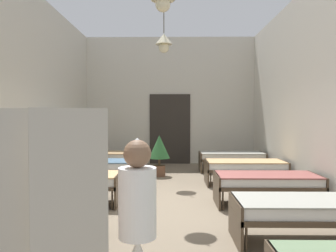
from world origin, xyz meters
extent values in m
cube|color=#7A6B56|center=(0.00, 0.00, -0.05)|extent=(6.38, 10.98, 0.10)
cube|color=beige|center=(0.00, 5.29, 2.18)|extent=(6.18, 0.20, 4.37)
cube|color=beige|center=(-2.99, 0.00, 2.18)|extent=(0.20, 10.38, 4.37)
cube|color=beige|center=(2.99, 0.00, 2.18)|extent=(0.20, 10.38, 4.37)
cube|color=#2D2823|center=(0.00, 5.17, 1.20)|extent=(1.40, 0.06, 2.40)
sphere|color=beige|center=(-0.09, 0.00, 3.70)|extent=(0.28, 0.28, 0.28)
cylinder|color=brown|center=(-0.14, 2.42, 4.08)|extent=(0.02, 0.02, 0.57)
cone|color=beige|center=(-0.14, 2.42, 3.64)|extent=(0.44, 0.44, 0.28)
sphere|color=beige|center=(-0.14, 2.42, 3.42)|extent=(0.28, 0.28, 0.28)
cylinder|color=#473828|center=(-0.97, -2.16, 0.17)|extent=(0.03, 0.03, 0.34)
cylinder|color=#473828|center=(-0.97, -1.44, 0.17)|extent=(0.03, 0.03, 0.34)
cube|color=#473828|center=(-1.84, -1.80, 0.38)|extent=(1.90, 0.84, 0.07)
cube|color=#473828|center=(-0.91, -1.80, 0.29)|extent=(0.04, 0.84, 0.57)
cube|color=white|center=(-1.84, -1.80, 0.48)|extent=(1.82, 0.78, 0.14)
cube|color=slate|center=(-1.84, -1.80, 0.56)|extent=(1.86, 0.82, 0.02)
cylinder|color=#473828|center=(0.97, -2.16, 0.17)|extent=(0.03, 0.03, 0.34)
cylinder|color=#473828|center=(0.97, -1.44, 0.17)|extent=(0.03, 0.03, 0.34)
cube|color=#473828|center=(1.84, -1.80, 0.38)|extent=(1.90, 0.84, 0.07)
cube|color=#473828|center=(0.91, -1.80, 0.29)|extent=(0.04, 0.84, 0.57)
cube|color=white|center=(1.84, -1.80, 0.48)|extent=(1.82, 0.78, 0.14)
cube|color=#9E9E93|center=(1.84, -1.80, 0.56)|extent=(1.86, 0.82, 0.02)
cylinder|color=#473828|center=(-2.71, -0.36, 0.17)|extent=(0.03, 0.03, 0.34)
cylinder|color=#473828|center=(-2.71, 0.36, 0.17)|extent=(0.03, 0.03, 0.34)
cylinder|color=#473828|center=(-0.97, -0.36, 0.17)|extent=(0.03, 0.03, 0.34)
cylinder|color=#473828|center=(-0.97, 0.36, 0.17)|extent=(0.03, 0.03, 0.34)
cube|color=#473828|center=(-1.84, 0.00, 0.38)|extent=(1.90, 0.84, 0.07)
cube|color=#473828|center=(-2.77, 0.00, 0.29)|extent=(0.04, 0.84, 0.57)
cube|color=#473828|center=(-0.91, 0.00, 0.29)|extent=(0.04, 0.84, 0.57)
cube|color=white|center=(-1.84, 0.00, 0.48)|extent=(1.82, 0.78, 0.14)
cube|color=tan|center=(-1.84, 0.00, 0.56)|extent=(1.86, 0.82, 0.02)
cylinder|color=#473828|center=(0.97, -0.36, 0.17)|extent=(0.03, 0.03, 0.34)
cylinder|color=#473828|center=(0.97, 0.36, 0.17)|extent=(0.03, 0.03, 0.34)
cylinder|color=#473828|center=(2.71, -0.36, 0.17)|extent=(0.03, 0.03, 0.34)
cylinder|color=#473828|center=(2.71, 0.36, 0.17)|extent=(0.03, 0.03, 0.34)
cube|color=#473828|center=(1.84, 0.00, 0.38)|extent=(1.90, 0.84, 0.07)
cube|color=#473828|center=(0.91, 0.00, 0.29)|extent=(0.04, 0.84, 0.57)
cube|color=#473828|center=(2.77, 0.00, 0.29)|extent=(0.04, 0.84, 0.57)
cube|color=white|center=(1.84, 0.00, 0.48)|extent=(1.82, 0.78, 0.14)
cube|color=#8C4C47|center=(1.84, 0.00, 0.56)|extent=(1.86, 0.82, 0.02)
cylinder|color=#473828|center=(-2.71, 1.44, 0.17)|extent=(0.03, 0.03, 0.34)
cylinder|color=#473828|center=(-2.71, 2.16, 0.17)|extent=(0.03, 0.03, 0.34)
cylinder|color=#473828|center=(-0.97, 1.44, 0.17)|extent=(0.03, 0.03, 0.34)
cylinder|color=#473828|center=(-0.97, 2.16, 0.17)|extent=(0.03, 0.03, 0.34)
cube|color=#473828|center=(-1.84, 1.80, 0.38)|extent=(1.90, 0.84, 0.07)
cube|color=#473828|center=(-2.77, 1.80, 0.29)|extent=(0.04, 0.84, 0.57)
cube|color=#473828|center=(-0.91, 1.80, 0.29)|extent=(0.04, 0.84, 0.57)
cube|color=white|center=(-1.84, 1.80, 0.48)|extent=(1.82, 0.78, 0.14)
cube|color=slate|center=(-1.84, 1.80, 0.56)|extent=(1.86, 0.82, 0.02)
cylinder|color=#473828|center=(0.97, 1.44, 0.17)|extent=(0.03, 0.03, 0.34)
cylinder|color=#473828|center=(0.97, 2.16, 0.17)|extent=(0.03, 0.03, 0.34)
cylinder|color=#473828|center=(2.71, 1.44, 0.17)|extent=(0.03, 0.03, 0.34)
cylinder|color=#473828|center=(2.71, 2.16, 0.17)|extent=(0.03, 0.03, 0.34)
cube|color=#473828|center=(1.84, 1.80, 0.38)|extent=(1.90, 0.84, 0.07)
cube|color=#473828|center=(0.91, 1.80, 0.29)|extent=(0.04, 0.84, 0.57)
cube|color=#473828|center=(2.77, 1.80, 0.29)|extent=(0.04, 0.84, 0.57)
cube|color=white|center=(1.84, 1.80, 0.48)|extent=(1.82, 0.78, 0.14)
cube|color=tan|center=(1.84, 1.80, 0.56)|extent=(1.86, 0.82, 0.02)
cylinder|color=#473828|center=(-2.71, 3.23, 0.17)|extent=(0.03, 0.03, 0.34)
cylinder|color=#473828|center=(-2.71, 3.95, 0.17)|extent=(0.03, 0.03, 0.34)
cylinder|color=#473828|center=(-0.97, 3.23, 0.17)|extent=(0.03, 0.03, 0.34)
cylinder|color=#473828|center=(-0.97, 3.95, 0.17)|extent=(0.03, 0.03, 0.34)
cube|color=#473828|center=(-1.84, 3.59, 0.38)|extent=(1.90, 0.84, 0.07)
cube|color=#473828|center=(-2.77, 3.59, 0.29)|extent=(0.04, 0.84, 0.57)
cube|color=#473828|center=(-0.91, 3.59, 0.29)|extent=(0.04, 0.84, 0.57)
cube|color=silver|center=(-1.84, 3.59, 0.48)|extent=(1.82, 0.78, 0.14)
cube|color=tan|center=(-1.84, 3.59, 0.56)|extent=(1.86, 0.82, 0.02)
cylinder|color=#473828|center=(0.97, 3.23, 0.17)|extent=(0.03, 0.03, 0.34)
cylinder|color=#473828|center=(0.97, 3.95, 0.17)|extent=(0.03, 0.03, 0.34)
cylinder|color=#473828|center=(2.71, 3.23, 0.17)|extent=(0.03, 0.03, 0.34)
cylinder|color=#473828|center=(2.71, 3.95, 0.17)|extent=(0.03, 0.03, 0.34)
cube|color=#473828|center=(1.84, 3.59, 0.38)|extent=(1.90, 0.84, 0.07)
cube|color=#473828|center=(0.91, 3.59, 0.29)|extent=(0.04, 0.84, 0.57)
cube|color=#473828|center=(2.77, 3.59, 0.29)|extent=(0.04, 0.84, 0.57)
cube|color=silver|center=(1.84, 3.59, 0.48)|extent=(1.82, 0.78, 0.14)
cube|color=#9E9E93|center=(1.84, 3.59, 0.56)|extent=(1.86, 0.82, 0.02)
cylinder|color=white|center=(-0.19, -3.47, 0.97)|extent=(0.30, 0.30, 0.55)
sphere|color=#846047|center=(-0.19, -3.47, 1.36)|extent=(0.22, 0.22, 0.22)
cone|color=white|center=(-0.19, -3.47, 1.44)|extent=(0.18, 0.18, 0.10)
cylinder|color=brown|center=(-0.27, 2.82, 0.15)|extent=(0.33, 0.33, 0.30)
cylinder|color=brown|center=(-0.27, 2.82, 0.40)|extent=(0.06, 0.06, 0.20)
cone|color=#2D6633|center=(-0.27, 2.82, 0.81)|extent=(0.58, 0.58, 0.63)
camera|label=1|loc=(0.09, -5.98, 1.66)|focal=34.52mm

